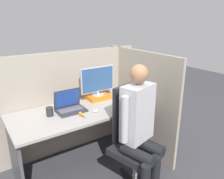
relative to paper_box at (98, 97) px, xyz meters
The scene contains 14 objects.
ground_plane 1.03m from the paper_box, 121.86° to the right, with size 12.00×12.00×0.00m, color #3D3D42.
cubicle_panel_back 0.42m from the paper_box, 150.76° to the left, with size 2.16×0.04×1.40m.
cubicle_panel_right 0.57m from the paper_box, 29.42° to the right, with size 0.04×1.41×1.40m.
desk 0.46m from the paper_box, 150.78° to the right, with size 1.66×0.76×0.74m.
paper_box is the anchor object (origin of this frame).
monitor 0.23m from the paper_box, 90.00° to the left, with size 0.49×0.17×0.39m.
laptop 0.50m from the paper_box, 162.48° to the right, with size 0.34×0.25×0.26m.
mouse 0.44m from the paper_box, 124.28° to the right, with size 0.07×0.04×0.03m.
stapler 0.38m from the paper_box, 11.26° to the right, with size 0.04×0.14×0.05m.
carrot_toy 0.59m from the paper_box, 137.84° to the right, with size 0.04×0.16×0.04m.
office_chair 0.82m from the paper_box, 93.36° to the right, with size 0.56×0.61×1.12m.
person 0.97m from the paper_box, 95.28° to the right, with size 0.47×0.52×1.39m.
coffee_mug 0.37m from the paper_box, ahead, with size 0.09×0.09×0.09m.
pen_cup 0.75m from the paper_box, 167.87° to the right, with size 0.08×0.08×0.10m.
Camera 1 is at (-1.06, -1.84, 1.81)m, focal length 35.00 mm.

